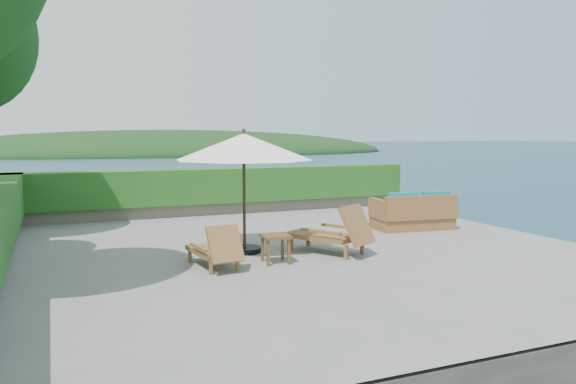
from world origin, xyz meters
name	(u,v)px	position (x,y,z in m)	size (l,w,h in m)	color
ground	(290,249)	(0.00, 0.00, 0.00)	(12.00, 12.00, 0.00)	gray
foundation	(290,322)	(0.00, 0.00, -1.55)	(12.00, 12.00, 3.00)	#5D564A
offshore_island	(170,153)	(25.00, 140.00, -3.00)	(126.00, 57.60, 12.60)	#163313
planter_wall_far	(216,208)	(0.00, 5.60, 0.18)	(12.00, 0.60, 0.36)	gray
hedge_far	(216,185)	(0.00, 5.60, 0.85)	(12.40, 0.90, 1.00)	#1A4814
patio_umbrella	(244,148)	(-0.96, 0.08, 2.10)	(3.35, 3.35, 2.48)	black
lounge_left	(215,249)	(-1.86, -0.98, 0.34)	(0.74, 1.47, 0.82)	brown
lounge_right	(333,233)	(0.62, -0.73, 0.42)	(1.49, 1.88, 1.01)	brown
side_table	(275,240)	(-0.73, -1.04, 0.44)	(0.54, 0.54, 0.53)	brown
wicker_loveseat	(414,214)	(3.81, 1.04, 0.37)	(2.06, 1.21, 0.96)	brown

